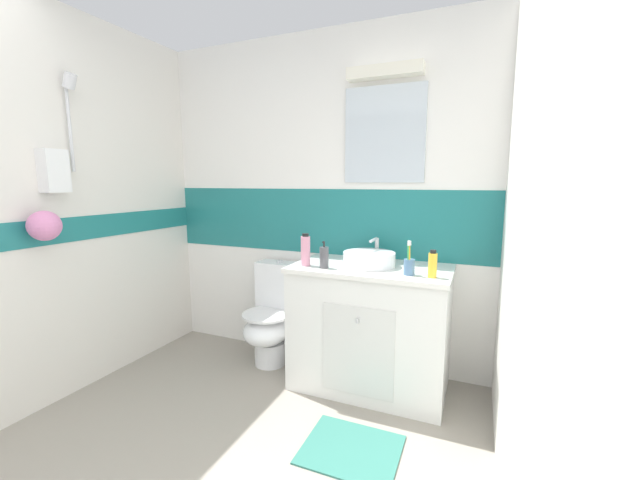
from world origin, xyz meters
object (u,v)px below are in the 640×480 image
object	(u,v)px
soap_dispenser	(324,257)
deodorant_spray_can	(433,264)
toilet	(272,317)
sink_basin	(369,258)
toothbrush_cup	(409,266)
shampoo_bottle_tall	(306,250)

from	to	relation	value
soap_dispenser	deodorant_spray_can	bearing A→B (deg)	1.34
toilet	deodorant_spray_can	bearing A→B (deg)	-9.77
sink_basin	deodorant_spray_can	xyz separation A→B (m)	(0.43, -0.16, 0.03)
toothbrush_cup	deodorant_spray_can	world-z (taller)	toothbrush_cup
sink_basin	toothbrush_cup	bearing A→B (deg)	-27.57
shampoo_bottle_tall	deodorant_spray_can	xyz separation A→B (m)	(0.82, -0.01, -0.03)
toilet	toothbrush_cup	xyz separation A→B (m)	(1.07, -0.20, 0.54)
toothbrush_cup	shampoo_bottle_tall	world-z (taller)	shampoo_bottle_tall
soap_dispenser	shampoo_bottle_tall	distance (m)	0.15
toilet	shampoo_bottle_tall	distance (m)	0.73
sink_basin	soap_dispenser	xyz separation A→B (m)	(-0.25, -0.18, 0.02)
toothbrush_cup	deodorant_spray_can	size ratio (longest dim) A/B	1.29
sink_basin	deodorant_spray_can	bearing A→B (deg)	-20.77
toilet	toothbrush_cup	world-z (taller)	toothbrush_cup
soap_dispenser	toilet	bearing A→B (deg)	157.04
deodorant_spray_can	sink_basin	bearing A→B (deg)	159.23
soap_dispenser	deodorant_spray_can	xyz separation A→B (m)	(0.68, 0.02, 0.01)
toothbrush_cup	toilet	bearing A→B (deg)	169.54
toilet	shampoo_bottle_tall	size ratio (longest dim) A/B	3.64
toothbrush_cup	shampoo_bottle_tall	distance (m)	0.69
sink_basin	soap_dispenser	size ratio (longest dim) A/B	2.18
deodorant_spray_can	shampoo_bottle_tall	bearing A→B (deg)	179.65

